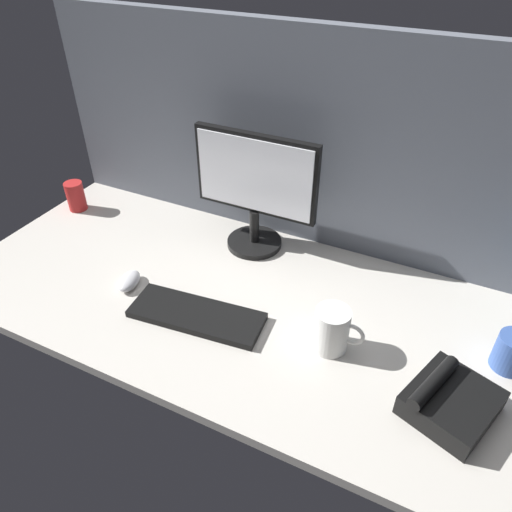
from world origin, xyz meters
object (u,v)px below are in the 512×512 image
keyboard (197,315)px  mug_red_plastic (76,196)px  mug_ceramic_white (332,330)px  mouse (129,281)px  monitor (255,188)px  desk_phone (449,401)px

keyboard → mug_red_plastic: bearing=150.7°
mug_ceramic_white → mouse: bearing=-177.2°
monitor → mug_red_plastic: bearing=-172.8°
keyboard → mouse: (-25.19, 2.98, 0.70)cm
keyboard → mug_ceramic_white: (36.42, 6.00, 5.15)cm
keyboard → monitor: bearing=85.5°
monitor → desk_phone: monitor is taller
monitor → mouse: 47.35cm
mug_ceramic_white → desk_phone: (29.78, -6.47, -2.96)cm
monitor → mug_red_plastic: (-69.03, -8.72, -15.78)cm
mug_ceramic_white → mug_red_plastic: size_ratio=1.21×
keyboard → desk_phone: (66.20, -0.47, 2.19)cm
mug_ceramic_white → desk_phone: 30.62cm
monitor → desk_phone: size_ratio=1.69×
monitor → desk_phone: bearing=-30.3°
monitor → mug_red_plastic: monitor is taller
keyboard → mug_ceramic_white: mug_ceramic_white is taller
keyboard → mouse: 25.38cm
keyboard → mug_ceramic_white: bearing=3.3°
mouse → mug_red_plastic: 52.59cm
monitor → mouse: bearing=-123.9°
monitor → mug_red_plastic: 71.34cm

